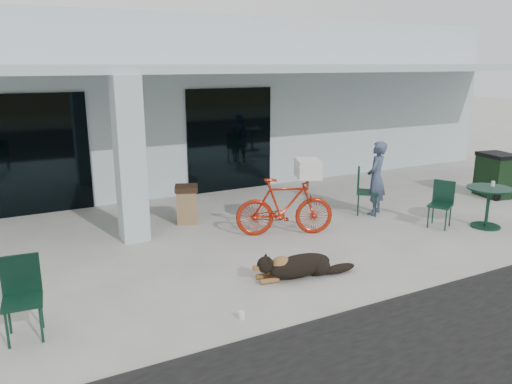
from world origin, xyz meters
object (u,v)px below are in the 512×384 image
dog (300,264)px  bicycle (285,207)px  cafe_chair_near (22,300)px  person (376,178)px  cafe_chair_far_a (367,191)px  cafe_chair_far_b (440,205)px  cafe_table_far (488,207)px  trash_receptacle (187,204)px  wheeled_bin (496,175)px

dog → bicycle: bearing=75.2°
bicycle → cafe_chair_near: bicycle is taller
person → cafe_chair_near: bearing=-17.6°
bicycle → cafe_chair_far_a: bicycle is taller
cafe_chair_near → cafe_chair_far_b: cafe_chair_near is taller
person → dog: bearing=-1.1°
bicycle → cafe_chair_far_b: bicycle is taller
dog → cafe_chair_near: size_ratio=1.24×
cafe_table_far → trash_receptacle: cafe_table_far is taller
bicycle → person: 2.58m
dog → wheeled_bin: size_ratio=1.14×
cafe_table_far → wheeled_bin: (2.32, 1.60, 0.14)m
trash_receptacle → wheeled_bin: 7.90m
cafe_chair_near → cafe_table_far: 8.81m
bicycle → cafe_chair_far_b: bearing=-87.7°
cafe_chair_far_b → person: (-0.55, 1.37, 0.35)m
dog → cafe_table_far: (4.79, 0.32, 0.21)m
cafe_table_far → person: size_ratio=0.55×
cafe_chair_far_a → wheeled_bin: wheeled_bin is taller
cafe_table_far → trash_receptacle: bearing=149.5°
cafe_chair_far_b → person: 1.52m
dog → cafe_table_far: size_ratio=1.41×
cafe_chair_near → person: size_ratio=0.62×
dog → cafe_chair_far_b: 4.00m
bicycle → person: person is taller
trash_receptacle → cafe_chair_far_b: bearing=-31.1°
cafe_chair_near → cafe_table_far: (8.81, 0.29, -0.09)m
bicycle → cafe_chair_far_a: (2.38, 0.36, -0.05)m
cafe_chair_near → wheeled_bin: wheeled_bin is taller
cafe_chair_far_a → trash_receptacle: bearing=110.4°
cafe_table_far → cafe_chair_far_a: cafe_chair_far_a is taller
dog → cafe_chair_far_a: 3.91m
bicycle → cafe_chair_far_b: (3.10, -1.08, -0.10)m
cafe_chair_far_b → person: size_ratio=0.58×
person → trash_receptacle: (-3.99, 1.37, -0.42)m
dog → person: bearing=41.4°
bicycle → cafe_chair_near: bearing=132.3°
cafe_chair_far_b → wheeled_bin: 3.40m
bicycle → trash_receptacle: (-1.44, 1.66, -0.18)m
cafe_table_far → wheeled_bin: bearing=34.5°
dog → cafe_chair_far_a: size_ratio=1.21×
bicycle → trash_receptacle: size_ratio=2.39×
cafe_chair_far_b → trash_receptacle: (-4.54, 2.74, -0.08)m
cafe_table_far → dog: bearing=-176.1°
person → cafe_table_far: bearing=94.5°
cafe_chair_near → cafe_chair_far_a: cafe_chair_far_a is taller
cafe_chair_near → wheeled_bin: size_ratio=0.92×
dog → trash_receptacle: trash_receptacle is taller
cafe_chair_far_a → cafe_chair_far_b: bearing=-114.3°
cafe_chair_far_b → cafe_chair_near: bearing=-113.0°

